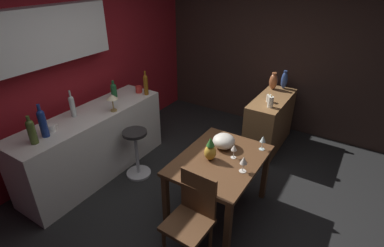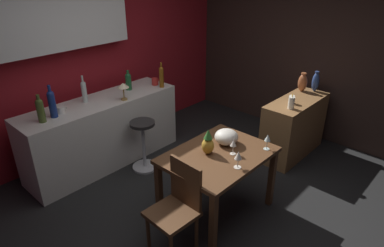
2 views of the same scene
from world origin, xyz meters
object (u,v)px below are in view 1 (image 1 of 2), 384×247
pillar_candle_tall (271,102)px  fruit_bowl (224,141)px  wine_bottle_olive (31,131)px  wine_bottle_amber (146,84)px  vase_copper (273,81)px  bar_stool (137,152)px  wine_bottle_green (114,91)px  cup_red (139,89)px  sideboard_cabinet (269,122)px  pineapple_centerpiece (210,150)px  wine_glass_left (244,161)px  wine_bottle_cobalt (42,122)px  dining_table (220,166)px  cup_white (51,128)px  wine_bottle_clear (72,105)px  wine_glass_right (234,148)px  vase_ceramic_blue (284,80)px  counter_lamp (112,98)px  pillar_candle_short (269,98)px  wine_glass_center (263,140)px  chair_near_window (192,216)px

pillar_candle_tall → fruit_bowl: bearing=173.5°
wine_bottle_olive → wine_bottle_amber: 1.67m
pillar_candle_tall → vase_copper: (0.69, 0.20, 0.05)m
bar_stool → wine_bottle_green: bearing=65.4°
wine_bottle_green → pillar_candle_tall: bearing=-60.0°
cup_red → fruit_bowl: bearing=-105.4°
sideboard_cabinet → vase_copper: 0.66m
sideboard_cabinet → pineapple_centerpiece: pineapple_centerpiece is taller
fruit_bowl → cup_red: (0.45, 1.64, 0.13)m
pillar_candle_tall → wine_glass_left: bearing=-170.9°
wine_bottle_cobalt → vase_copper: 3.32m
dining_table → cup_white: size_ratio=8.76×
wine_bottle_clear → cup_red: size_ratio=2.65×
wine_glass_right → vase_ceramic_blue: bearing=3.1°
wine_bottle_clear → counter_lamp: size_ratio=1.50×
bar_stool → wine_bottle_amber: wine_bottle_amber is taller
sideboard_cabinet → wine_glass_left: bearing=-170.3°
wine_bottle_olive → vase_copper: 3.44m
wine_bottle_olive → cup_white: size_ratio=2.52×
wine_bottle_green → fruit_bowl: bearing=-92.3°
fruit_bowl → cup_white: cup_white is taller
wine_glass_left → pineapple_centerpiece: 0.38m
wine_glass_right → pineapple_centerpiece: bearing=128.9°
wine_bottle_olive → pillar_candle_tall: 2.96m
vase_ceramic_blue → vase_copper: bearing=131.5°
wine_bottle_olive → wine_bottle_clear: wine_bottle_clear is taller
wine_bottle_green → pillar_candle_tall: size_ratio=1.51×
counter_lamp → wine_glass_right: bearing=-87.2°
wine_bottle_clear → pineapple_centerpiece: bearing=-80.6°
cup_red → counter_lamp: 0.69m
pillar_candle_short → wine_bottle_cobalt: bearing=144.6°
wine_glass_center → wine_bottle_green: size_ratio=0.62×
sideboard_cabinet → pillar_candle_short: 0.49m
wine_bottle_amber → wine_glass_center: bearing=-97.8°
chair_near_window → wine_bottle_green: (0.94, 1.87, 0.53)m
fruit_bowl → cup_red: bearing=74.6°
wine_bottle_green → pineapple_centerpiece: bearing=-101.6°
dining_table → wine_glass_center: (0.41, -0.31, 0.23)m
wine_bottle_clear → wine_glass_left: bearing=-82.4°
wine_glass_left → wine_bottle_amber: wine_bottle_amber is taller
wine_glass_left → wine_glass_right: 0.25m
wine_bottle_amber → wine_bottle_cobalt: size_ratio=0.92×
cup_white → chair_near_window: bearing=-87.1°
cup_red → bar_stool: bearing=-144.5°
wine_bottle_clear → vase_ceramic_blue: wine_bottle_clear is taller
pillar_candle_short → vase_copper: vase_copper is taller
vase_copper → vase_ceramic_blue: 0.18m
sideboard_cabinet → chair_near_window: (-2.36, -0.06, 0.09)m
wine_glass_right → wine_bottle_olive: (-1.09, 1.81, 0.19)m
dining_table → wine_bottle_clear: bearing=101.0°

